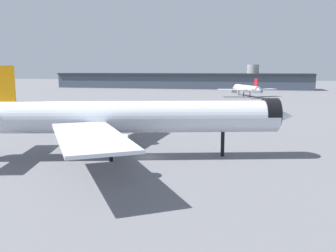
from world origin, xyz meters
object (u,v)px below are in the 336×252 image
object	(u,v)px
baggage_cart_trailing	(117,124)
traffic_cone_near_nose	(184,127)
airliner_near_gate	(125,118)
traffic_cone_wingtip	(195,127)
airliner_far_taxiway	(246,88)

from	to	relation	value
baggage_cart_trailing	traffic_cone_near_nose	distance (m)	16.75
airliner_near_gate	traffic_cone_wingtip	bearing A→B (deg)	63.30
airliner_far_taxiway	traffic_cone_wingtip	bearing A→B (deg)	152.32
airliner_far_taxiway	traffic_cone_near_nose	bearing A→B (deg)	151.09
airliner_near_gate	traffic_cone_wingtip	xyz separation A→B (m)	(5.86, 32.43, -6.20)
baggage_cart_trailing	traffic_cone_wingtip	xyz separation A→B (m)	(19.00, 3.77, -0.60)
traffic_cone_wingtip	airliner_far_taxiway	bearing A→B (deg)	85.88
airliner_near_gate	airliner_far_taxiway	distance (m)	145.40
airliner_far_taxiway	baggage_cart_trailing	distance (m)	119.21
traffic_cone_near_nose	baggage_cart_trailing	bearing A→B (deg)	-169.95
baggage_cart_trailing	traffic_cone_near_nose	xyz separation A→B (m)	(16.48, 2.92, -0.70)
airliner_near_gate	baggage_cart_trailing	bearing A→B (deg)	98.16
baggage_cart_trailing	traffic_cone_wingtip	bearing A→B (deg)	-8.20
airliner_near_gate	traffic_cone_near_nose	bearing A→B (deg)	67.51
airliner_far_taxiway	traffic_cone_near_nose	size ratio (longest dim) A/B	61.42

